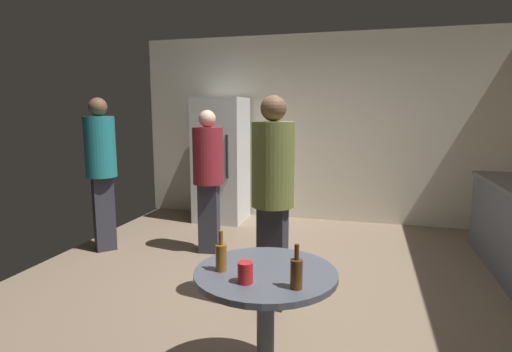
{
  "coord_description": "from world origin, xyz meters",
  "views": [
    {
      "loc": [
        0.73,
        -3.43,
        1.62
      ],
      "look_at": [
        -0.28,
        0.25,
        1.01
      ],
      "focal_mm": 28.83,
      "sensor_mm": 36.0,
      "label": 1
    }
  ],
  "objects": [
    {
      "name": "person_in_maroon_shirt",
      "position": [
        -0.99,
        0.83,
        0.95
      ],
      "size": [
        0.38,
        0.38,
        1.62
      ],
      "rotation": [
        0.0,
        0.0,
        -1.44
      ],
      "color": "#2D2D38",
      "rests_on": "ground_plane"
    },
    {
      "name": "person_in_teal_shirt",
      "position": [
        -2.19,
        0.58,
        1.03
      ],
      "size": [
        0.48,
        0.48,
        1.76
      ],
      "rotation": [
        0.0,
        0.0,
        -0.74
      ],
      "color": "#2D2D38",
      "rests_on": "ground_plane"
    },
    {
      "name": "ground_plane",
      "position": [
        0.0,
        0.0,
        -0.05
      ],
      "size": [
        5.2,
        5.2,
        0.1
      ],
      "primitive_type": "cube",
      "color": "#7A6651"
    },
    {
      "name": "wall_back",
      "position": [
        0.0,
        2.63,
        1.35
      ],
      "size": [
        5.32,
        0.06,
        2.7
      ],
      "primitive_type": "cube",
      "color": "silver",
      "rests_on": "ground_plane"
    },
    {
      "name": "foreground_table",
      "position": [
        0.21,
        -1.32,
        0.63
      ],
      "size": [
        0.8,
        0.8,
        0.73
      ],
      "color": "#4C515B",
      "rests_on": "ground_plane"
    },
    {
      "name": "beer_bottle_brown",
      "position": [
        0.41,
        -1.5,
        0.82
      ],
      "size": [
        0.06,
        0.06,
        0.23
      ],
      "color": "#593314",
      "rests_on": "foreground_table"
    },
    {
      "name": "refrigerator",
      "position": [
        -1.33,
        2.2,
        0.9
      ],
      "size": [
        0.7,
        0.68,
        1.8
      ],
      "color": "silver",
      "rests_on": "ground_plane"
    },
    {
      "name": "beer_bottle_amber",
      "position": [
        -0.03,
        -1.38,
        0.82
      ],
      "size": [
        0.06,
        0.06,
        0.23
      ],
      "color": "#8C5919",
      "rests_on": "foreground_table"
    },
    {
      "name": "person_in_olive_shirt",
      "position": [
        0.01,
        -0.29,
        1.02
      ],
      "size": [
        0.37,
        0.37,
        1.73
      ],
      "rotation": [
        0.0,
        0.0,
        -1.68
      ],
      "color": "#2D2D38",
      "rests_on": "ground_plane"
    },
    {
      "name": "plastic_cup_red",
      "position": [
        0.15,
        -1.5,
        0.79
      ],
      "size": [
        0.08,
        0.08,
        0.11
      ],
      "primitive_type": "cylinder",
      "color": "red",
      "rests_on": "foreground_table"
    }
  ]
}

